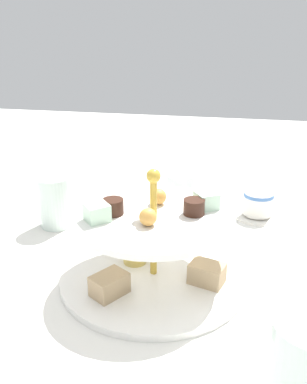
% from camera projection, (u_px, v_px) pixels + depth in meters
% --- Properties ---
extents(ground_plane, '(2.40, 2.40, 0.00)m').
position_uv_depth(ground_plane, '(153.00, 278.00, 0.63)').
color(ground_plane, silver).
extents(tiered_serving_stand, '(0.28, 0.28, 0.17)m').
position_uv_depth(tiered_serving_stand, '(153.00, 250.00, 0.62)').
color(tiered_serving_stand, white).
rests_on(tiered_serving_stand, ground_plane).
extents(water_glass_tall_right, '(0.07, 0.07, 0.12)m').
position_uv_depth(water_glass_tall_right, '(304.00, 379.00, 0.38)').
color(water_glass_tall_right, silver).
rests_on(water_glass_tall_right, ground_plane).
extents(water_glass_short_left, '(0.06, 0.06, 0.07)m').
position_uv_depth(water_glass_short_left, '(182.00, 189.00, 0.88)').
color(water_glass_short_left, silver).
rests_on(water_glass_short_left, ground_plane).
extents(teacup_with_saucer, '(0.09, 0.09, 0.05)m').
position_uv_depth(teacup_with_saucer, '(258.00, 205.00, 0.83)').
color(teacup_with_saucer, white).
rests_on(teacup_with_saucer, ground_plane).
extents(water_glass_mid_back, '(0.06, 0.06, 0.10)m').
position_uv_depth(water_glass_mid_back, '(55.00, 202.00, 0.79)').
color(water_glass_mid_back, silver).
rests_on(water_glass_mid_back, ground_plane).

